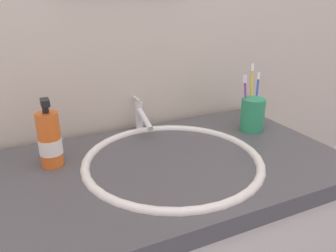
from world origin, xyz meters
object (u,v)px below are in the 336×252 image
at_px(toothbrush_yellow, 251,92).
at_px(toothbrush_blue, 257,96).
at_px(soap_dispenser, 50,140).
at_px(faucet, 141,116).
at_px(toothbrush_cup, 252,115).
at_px(toothbrush_purple, 245,99).

xyz_separation_m(toothbrush_yellow, toothbrush_blue, (0.02, -0.01, -0.02)).
distance_m(toothbrush_yellow, soap_dispenser, 0.64).
xyz_separation_m(faucet, soap_dispenser, (-0.29, -0.12, 0.02)).
distance_m(toothbrush_cup, toothbrush_purple, 0.06).
bearing_deg(toothbrush_blue, toothbrush_yellow, 162.81).
bearing_deg(toothbrush_cup, toothbrush_purple, 149.37).
xyz_separation_m(toothbrush_cup, soap_dispenser, (-0.62, 0.03, 0.02)).
bearing_deg(faucet, toothbrush_cup, -23.72).
distance_m(faucet, toothbrush_yellow, 0.37).
bearing_deg(soap_dispenser, toothbrush_blue, -0.05).
bearing_deg(toothbrush_cup, soap_dispenser, 177.57).
relative_size(faucet, toothbrush_cup, 1.30).
bearing_deg(toothbrush_cup, faucet, 156.28).
distance_m(toothbrush_blue, soap_dispenser, 0.66).
bearing_deg(toothbrush_purple, faucet, 156.84).
bearing_deg(faucet, toothbrush_blue, -18.24).
distance_m(faucet, toothbrush_blue, 0.39).
distance_m(toothbrush_cup, soap_dispenser, 0.63).
bearing_deg(soap_dispenser, faucet, 22.08).
height_order(faucet, soap_dispenser, soap_dispenser).
height_order(toothbrush_cup, toothbrush_purple, toothbrush_purple).
bearing_deg(toothbrush_yellow, faucet, 161.70).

